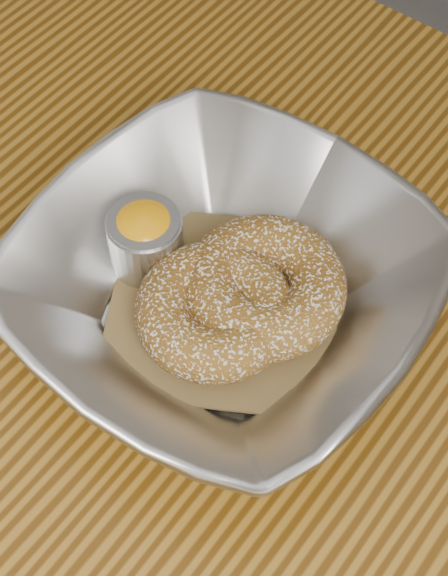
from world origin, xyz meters
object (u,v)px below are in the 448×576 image
Objects in this scene: serving_bowl at (224,287)px; donut_front at (215,310)px; table at (89,412)px; donut_back at (264,286)px; ramekin at (146,238)px.

donut_front is at bearing -74.24° from serving_bowl.
table is 0.16m from donut_front.
donut_back is at bearing 66.62° from donut_front.
table is at bearing -129.41° from serving_bowl.
serving_bowl is 0.02m from donut_front.
donut_back is 1.05× the size of donut_front.
table is 0.16m from serving_bowl.
donut_front is at bearing -113.38° from donut_back.
table is 24.57× the size of ramekin.
table is 0.18m from donut_back.
donut_back reaches higher than table.
donut_back reaches higher than donut_front.
ramekin is (0.00, 0.08, 0.13)m from table.
donut_back is (0.08, 0.10, 0.13)m from table.
donut_back is 2.12× the size of ramekin.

